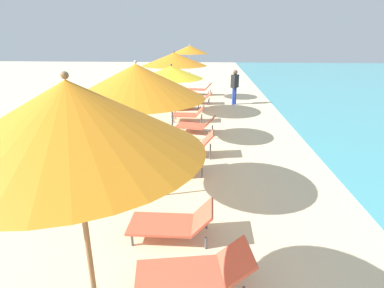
{
  "coord_description": "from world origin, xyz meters",
  "views": [
    {
      "loc": [
        0.98,
        1.31,
        3.12
      ],
      "look_at": [
        0.6,
        7.62,
        0.86
      ],
      "focal_mm": 28.58,
      "sensor_mm": 36.0,
      "label": 1
    }
  ],
  "objects_px": {
    "umbrella_third": "(137,82)",
    "lounger_third_inland": "(173,222)",
    "umbrella_second": "(70,118)",
    "lounger_second_shoreside": "(196,271)",
    "lounger_third_shoreside": "(178,162)",
    "lounger_fifth_inland": "(189,114)",
    "lounger_farthest_shoreside": "(200,89)",
    "lounger_fourth_inland": "(189,144)",
    "lounger_farthest_inland": "(199,98)",
    "lounger_fifth_shoreside": "(187,104)",
    "person_walking_near": "(235,84)",
    "umbrella_fifth": "(174,59)",
    "umbrella_fourth": "(171,72)",
    "umbrella_farthest": "(190,50)",
    "lounger_fourth_shoreside": "(196,125)"
  },
  "relations": [
    {
      "from": "umbrella_third",
      "to": "lounger_third_inland",
      "type": "relative_size",
      "value": 1.99
    },
    {
      "from": "umbrella_second",
      "to": "lounger_second_shoreside",
      "type": "relative_size",
      "value": 1.82
    },
    {
      "from": "lounger_third_shoreside",
      "to": "lounger_fifth_inland",
      "type": "distance_m",
      "value": 4.74
    },
    {
      "from": "umbrella_second",
      "to": "lounger_farthest_shoreside",
      "type": "bearing_deg",
      "value": 88.03
    },
    {
      "from": "umbrella_second",
      "to": "lounger_second_shoreside",
      "type": "bearing_deg",
      "value": 44.05
    },
    {
      "from": "lounger_second_shoreside",
      "to": "lounger_fourth_inland",
      "type": "distance_m",
      "value": 4.67
    },
    {
      "from": "lounger_farthest_inland",
      "to": "umbrella_third",
      "type": "bearing_deg",
      "value": 88.47
    },
    {
      "from": "lounger_third_inland",
      "to": "lounger_fifth_shoreside",
      "type": "distance_m",
      "value": 9.16
    },
    {
      "from": "lounger_fifth_inland",
      "to": "person_walking_near",
      "type": "bearing_deg",
      "value": -119.82
    },
    {
      "from": "umbrella_fifth",
      "to": "lounger_fifth_shoreside",
      "type": "bearing_deg",
      "value": 64.68
    },
    {
      "from": "umbrella_fifth",
      "to": "lounger_farthest_inland",
      "type": "height_order",
      "value": "umbrella_fifth"
    },
    {
      "from": "umbrella_fourth",
      "to": "lounger_fifth_inland",
      "type": "bearing_deg",
      "value": 81.94
    },
    {
      "from": "lounger_fifth_inland",
      "to": "umbrella_farthest",
      "type": "bearing_deg",
      "value": -85.15
    },
    {
      "from": "lounger_fifth_shoreside",
      "to": "umbrella_fourth",
      "type": "bearing_deg",
      "value": 77.97
    },
    {
      "from": "umbrella_farthest",
      "to": "lounger_farthest_shoreside",
      "type": "bearing_deg",
      "value": 68.04
    },
    {
      "from": "lounger_third_shoreside",
      "to": "person_walking_near",
      "type": "distance_m",
      "value": 8.19
    },
    {
      "from": "umbrella_third",
      "to": "lounger_third_shoreside",
      "type": "distance_m",
      "value": 2.42
    },
    {
      "from": "umbrella_third",
      "to": "umbrella_fifth",
      "type": "relative_size",
      "value": 1.05
    },
    {
      "from": "lounger_third_shoreside",
      "to": "person_walking_near",
      "type": "bearing_deg",
      "value": -116.98
    },
    {
      "from": "umbrella_fifth",
      "to": "lounger_farthest_inland",
      "type": "relative_size",
      "value": 1.98
    },
    {
      "from": "lounger_fifth_shoreside",
      "to": "lounger_farthest_shoreside",
      "type": "distance_m",
      "value": 3.61
    },
    {
      "from": "lounger_second_shoreside",
      "to": "lounger_fifth_shoreside",
      "type": "height_order",
      "value": "lounger_second_shoreside"
    },
    {
      "from": "lounger_second_shoreside",
      "to": "lounger_fourth_shoreside",
      "type": "bearing_deg",
      "value": -96.65
    },
    {
      "from": "lounger_farthest_inland",
      "to": "lounger_third_shoreside",
      "type": "bearing_deg",
      "value": 91.89
    },
    {
      "from": "lounger_fifth_shoreside",
      "to": "umbrella_farthest",
      "type": "height_order",
      "value": "umbrella_farthest"
    },
    {
      "from": "lounger_second_shoreside",
      "to": "person_walking_near",
      "type": "xyz_separation_m",
      "value": [
        1.28,
        11.4,
        0.71
      ]
    },
    {
      "from": "lounger_fourth_inland",
      "to": "umbrella_farthest",
      "type": "height_order",
      "value": "umbrella_farthest"
    },
    {
      "from": "lounger_third_shoreside",
      "to": "umbrella_fourth",
      "type": "height_order",
      "value": "umbrella_fourth"
    },
    {
      "from": "umbrella_third",
      "to": "person_walking_near",
      "type": "relative_size",
      "value": 1.68
    },
    {
      "from": "lounger_fifth_shoreside",
      "to": "umbrella_farthest",
      "type": "distance_m",
      "value": 3.25
    },
    {
      "from": "umbrella_fifth",
      "to": "lounger_farthest_shoreside",
      "type": "bearing_deg",
      "value": 79.08
    },
    {
      "from": "umbrella_fifth",
      "to": "person_walking_near",
      "type": "xyz_separation_m",
      "value": [
        2.59,
        2.13,
        -1.25
      ]
    },
    {
      "from": "lounger_second_shoreside",
      "to": "lounger_fifth_shoreside",
      "type": "xyz_separation_m",
      "value": [
        -0.86,
        10.2,
        -0.02
      ]
    },
    {
      "from": "umbrella_third",
      "to": "umbrella_fifth",
      "type": "height_order",
      "value": "umbrella_third"
    },
    {
      "from": "umbrella_fourth",
      "to": "lounger_farthest_shoreside",
      "type": "xyz_separation_m",
      "value": [
        0.56,
        8.0,
        -1.77
      ]
    },
    {
      "from": "umbrella_fourth",
      "to": "umbrella_farthest",
      "type": "bearing_deg",
      "value": 89.36
    },
    {
      "from": "umbrella_second",
      "to": "lounger_farthest_inland",
      "type": "height_order",
      "value": "umbrella_second"
    },
    {
      "from": "lounger_fourth_shoreside",
      "to": "lounger_fifth_shoreside",
      "type": "height_order",
      "value": "lounger_fourth_shoreside"
    },
    {
      "from": "lounger_fifth_shoreside",
      "to": "umbrella_farthest",
      "type": "relative_size",
      "value": 0.59
    },
    {
      "from": "lounger_second_shoreside",
      "to": "lounger_fourth_shoreside",
      "type": "xyz_separation_m",
      "value": [
        -0.3,
        6.75,
        0.01
      ]
    },
    {
      "from": "lounger_second_shoreside",
      "to": "umbrella_fifth",
      "type": "distance_m",
      "value": 9.57
    },
    {
      "from": "umbrella_third",
      "to": "lounger_farthest_shoreside",
      "type": "xyz_separation_m",
      "value": [
        0.75,
        11.5,
        -2.0
      ]
    },
    {
      "from": "lounger_fifth_inland",
      "to": "umbrella_third",
      "type": "bearing_deg",
      "value": 86.3
    },
    {
      "from": "lounger_third_inland",
      "to": "umbrella_fourth",
      "type": "xyz_separation_m",
      "value": [
        -0.58,
        4.74,
        1.84
      ]
    },
    {
      "from": "umbrella_second",
      "to": "lounger_fifth_shoreside",
      "type": "height_order",
      "value": "umbrella_second"
    },
    {
      "from": "umbrella_second",
      "to": "umbrella_farthest",
      "type": "xyz_separation_m",
      "value": [
        0.02,
        13.49,
        -0.06
      ]
    },
    {
      "from": "lounger_second_shoreside",
      "to": "umbrella_third",
      "type": "bearing_deg",
      "value": -71.98
    },
    {
      "from": "lounger_third_inland",
      "to": "umbrella_farthest",
      "type": "bearing_deg",
      "value": -87.22
    },
    {
      "from": "lounger_farthest_shoreside",
      "to": "lounger_farthest_inland",
      "type": "distance_m",
      "value": 2.36
    },
    {
      "from": "umbrella_third",
      "to": "lounger_fifth_shoreside",
      "type": "xyz_separation_m",
      "value": [
        0.31,
        7.91,
        -2.1
      ]
    }
  ]
}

